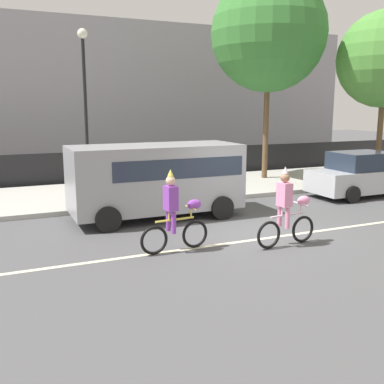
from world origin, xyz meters
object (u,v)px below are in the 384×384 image
(street_lamp_post, at_px, (85,87))
(parked_car_silver, at_px, (362,175))
(parade_cyclist_pink, at_px, (287,211))
(parade_cyclist_purple, at_px, (175,216))
(parked_van_grey, at_px, (158,175))

(street_lamp_post, bearing_deg, parked_car_silver, -25.14)
(parade_cyclist_pink, xyz_separation_m, street_lamp_post, (-3.09, 8.29, 3.15))
(parade_cyclist_pink, bearing_deg, parade_cyclist_purple, 165.41)
(parked_van_grey, relative_size, street_lamp_post, 0.85)
(parade_cyclist_pink, relative_size, parked_van_grey, 0.38)
(parade_cyclist_pink, relative_size, street_lamp_post, 0.33)
(parked_van_grey, xyz_separation_m, parked_car_silver, (8.04, 0.06, -0.50))
(parade_cyclist_purple, xyz_separation_m, street_lamp_post, (-0.49, 7.61, 3.15))
(parked_car_silver, bearing_deg, parade_cyclist_purple, -159.55)
(parked_van_grey, xyz_separation_m, street_lamp_post, (-1.22, 4.40, 2.71))
(parade_cyclist_purple, bearing_deg, parked_van_grey, 77.27)
(street_lamp_post, bearing_deg, parked_van_grey, -74.51)
(parade_cyclist_purple, bearing_deg, street_lamp_post, 93.71)
(parked_car_silver, bearing_deg, parade_cyclist_pink, -147.40)
(parade_cyclist_purple, relative_size, street_lamp_post, 0.33)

